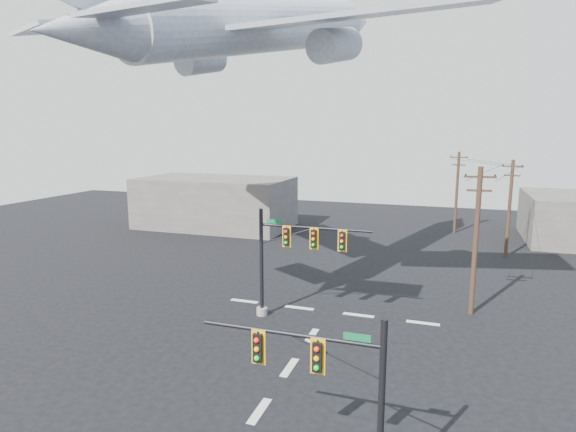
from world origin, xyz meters
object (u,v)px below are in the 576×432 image
(signal_mast_far, at_px, (288,258))
(utility_pole_b, at_px, (509,207))
(signal_mast_near, at_px, (339,400))
(utility_pole_a, at_px, (476,239))
(utility_pole_c, at_px, (457,191))
(airliner, at_px, (263,26))

(signal_mast_far, height_order, utility_pole_b, utility_pole_b)
(signal_mast_near, xyz_separation_m, utility_pole_a, (4.66, 18.11, 1.64))
(signal_mast_far, distance_m, utility_pole_a, 11.95)
(utility_pole_a, xyz_separation_m, utility_pole_c, (-0.98, 26.08, -0.11))
(signal_mast_near, bearing_deg, signal_mast_far, 115.08)
(utility_pole_a, bearing_deg, utility_pole_c, 87.52)
(utility_pole_a, distance_m, utility_pole_b, 16.57)
(signal_mast_near, height_order, utility_pole_c, utility_pole_c)
(utility_pole_b, height_order, utility_pole_c, utility_pole_c)
(signal_mast_far, distance_m, airliner, 14.90)
(signal_mast_far, bearing_deg, airliner, 131.82)
(signal_mast_far, height_order, utility_pole_a, utility_pole_a)
(utility_pole_b, bearing_deg, airliner, -114.93)
(utility_pole_c, bearing_deg, utility_pole_a, -76.00)
(utility_pole_c, bearing_deg, utility_pole_b, -53.53)
(utility_pole_b, height_order, airliner, airliner)
(signal_mast_near, height_order, utility_pole_a, utility_pole_a)
(utility_pole_b, distance_m, airliner, 28.21)
(utility_pole_a, bearing_deg, signal_mast_near, -109.04)
(signal_mast_near, distance_m, airliner, 24.03)
(signal_mast_near, distance_m, signal_mast_far, 14.93)
(signal_mast_far, relative_size, utility_pole_a, 0.76)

